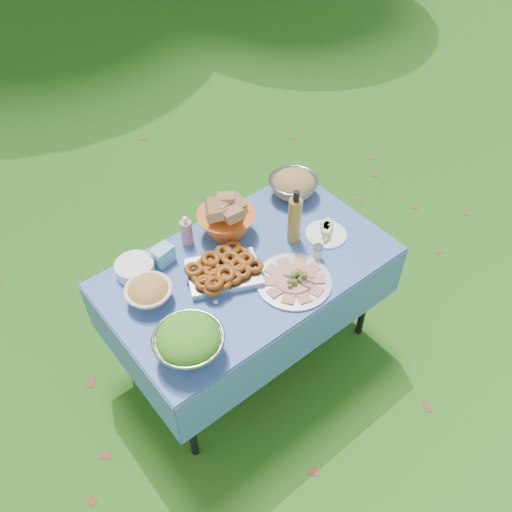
{
  "coord_description": "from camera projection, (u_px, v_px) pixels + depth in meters",
  "views": [
    {
      "loc": [
        -1.15,
        -1.49,
        2.78
      ],
      "look_at": [
        0.05,
        0.0,
        0.8
      ],
      "focal_mm": 38.0,
      "sensor_mm": 36.0,
      "label": 1
    }
  ],
  "objects": [
    {
      "name": "oil_bottle",
      "position": [
        295.0,
        216.0,
        2.77
      ],
      "size": [
        0.09,
        0.09,
        0.32
      ],
      "primitive_type": "cylinder",
      "rotation": [
        0.0,
        0.0,
        0.37
      ],
      "color": "#A8812E",
      "rests_on": "picnic_table"
    },
    {
      "name": "pasta_bowl_white",
      "position": [
        149.0,
        292.0,
        2.55
      ],
      "size": [
        0.29,
        0.29,
        0.12
      ],
      "primitive_type": null,
      "rotation": [
        0.0,
        0.0,
        -0.4
      ],
      "color": "white",
      "rests_on": "picnic_table"
    },
    {
      "name": "plate_stack",
      "position": [
        135.0,
        268.0,
        2.7
      ],
      "size": [
        0.24,
        0.24,
        0.06
      ],
      "primitive_type": "cylinder",
      "rotation": [
        0.0,
        0.0,
        -0.3
      ],
      "color": "white",
      "rests_on": "picnic_table"
    },
    {
      "name": "salad_bowl",
      "position": [
        189.0,
        341.0,
        2.31
      ],
      "size": [
        0.34,
        0.34,
        0.2
      ],
      "primitive_type": null,
      "rotation": [
        0.0,
        0.0,
        0.11
      ],
      "color": "gray",
      "rests_on": "picnic_table"
    },
    {
      "name": "wipes_box",
      "position": [
        163.0,
        255.0,
        2.74
      ],
      "size": [
        0.12,
        0.1,
        0.1
      ],
      "primitive_type": "cube",
      "rotation": [
        0.0,
        0.0,
        0.2
      ],
      "color": "#81D2DB",
      "rests_on": "picnic_table"
    },
    {
      "name": "fried_tray",
      "position": [
        223.0,
        270.0,
        2.68
      ],
      "size": [
        0.43,
        0.38,
        0.08
      ],
      "primitive_type": "cube",
      "rotation": [
        0.0,
        0.0,
        -0.43
      ],
      "color": "#BCBDC1",
      "rests_on": "picnic_table"
    },
    {
      "name": "pasta_bowl_steel",
      "position": [
        293.0,
        184.0,
        3.1
      ],
      "size": [
        0.36,
        0.36,
        0.15
      ],
      "primitive_type": null,
      "rotation": [
        0.0,
        0.0,
        0.37
      ],
      "color": "gray",
      "rests_on": "picnic_table"
    },
    {
      "name": "ground",
      "position": [
        250.0,
        350.0,
        3.3
      ],
      "size": [
        80.0,
        80.0,
        0.0
      ],
      "primitive_type": "plane",
      "color": "#10380A",
      "rests_on": "ground"
    },
    {
      "name": "bread_bowl",
      "position": [
        226.0,
        218.0,
        2.85
      ],
      "size": [
        0.32,
        0.32,
        0.21
      ],
      "primitive_type": null,
      "rotation": [
        0.0,
        0.0,
        0.04
      ],
      "color": "orange",
      "rests_on": "picnic_table"
    },
    {
      "name": "shaker",
      "position": [
        318.0,
        252.0,
        2.76
      ],
      "size": [
        0.06,
        0.06,
        0.08
      ],
      "primitive_type": "cylinder",
      "rotation": [
        0.0,
        0.0,
        0.09
      ],
      "color": "white",
      "rests_on": "picnic_table"
    },
    {
      "name": "picnic_table",
      "position": [
        249.0,
        312.0,
        3.03
      ],
      "size": [
        1.46,
        0.86,
        0.76
      ],
      "primitive_type": "cube",
      "color": "#79A5EA",
      "rests_on": "ground"
    },
    {
      "name": "charcuterie_platter",
      "position": [
        294.0,
        276.0,
        2.65
      ],
      "size": [
        0.46,
        0.46,
        0.09
      ],
      "primitive_type": "cylinder",
      "rotation": [
        0.0,
        0.0,
        -0.23
      ],
      "color": "silver",
      "rests_on": "picnic_table"
    },
    {
      "name": "sanitizer_bottle",
      "position": [
        186.0,
        230.0,
        2.81
      ],
      "size": [
        0.07,
        0.07,
        0.18
      ],
      "primitive_type": "cylinder",
      "rotation": [
        0.0,
        0.0,
        -0.11
      ],
      "color": "pink",
      "rests_on": "picnic_table"
    },
    {
      "name": "cheese_plate",
      "position": [
        326.0,
        231.0,
        2.89
      ],
      "size": [
        0.29,
        0.29,
        0.06
      ],
      "primitive_type": "cylinder",
      "rotation": [
        0.0,
        0.0,
        0.36
      ],
      "color": "white",
      "rests_on": "picnic_table"
    }
  ]
}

